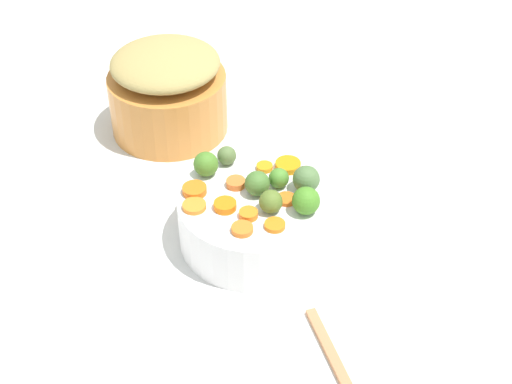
% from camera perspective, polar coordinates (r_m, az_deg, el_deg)
% --- Properties ---
extents(tabletop, '(2.40, 2.40, 0.02)m').
position_cam_1_polar(tabletop, '(1.17, -2.46, -3.22)').
color(tabletop, silver).
rests_on(tabletop, ground).
extents(serving_bowl_carrots, '(0.23, 0.23, 0.08)m').
position_cam_1_polar(serving_bowl_carrots, '(1.12, 0.00, -1.98)').
color(serving_bowl_carrots, white).
rests_on(serving_bowl_carrots, tabletop).
extents(metal_pot, '(0.21, 0.21, 0.11)m').
position_cam_1_polar(metal_pot, '(1.35, -6.60, 6.70)').
color(metal_pot, '#CE7F39').
rests_on(metal_pot, tabletop).
extents(stuffing_mound, '(0.19, 0.19, 0.05)m').
position_cam_1_polar(stuffing_mound, '(1.31, -6.86, 9.60)').
color(stuffing_mound, tan).
rests_on(stuffing_mound, metal_pot).
extents(carrot_slice_0, '(0.04, 0.04, 0.01)m').
position_cam_1_polar(carrot_slice_0, '(1.08, 2.29, -0.53)').
color(carrot_slice_0, orange).
rests_on(carrot_slice_0, serving_bowl_carrots).
extents(carrot_slice_1, '(0.04, 0.04, 0.01)m').
position_cam_1_polar(carrot_slice_1, '(1.03, -1.04, -2.80)').
color(carrot_slice_1, orange).
rests_on(carrot_slice_1, serving_bowl_carrots).
extents(carrot_slice_2, '(0.05, 0.05, 0.01)m').
position_cam_1_polar(carrot_slice_2, '(1.14, 2.42, 2.04)').
color(carrot_slice_2, orange).
rests_on(carrot_slice_2, serving_bowl_carrots).
extents(carrot_slice_3, '(0.05, 0.05, 0.01)m').
position_cam_1_polar(carrot_slice_3, '(1.10, -4.65, 0.16)').
color(carrot_slice_3, orange).
rests_on(carrot_slice_3, serving_bowl_carrots).
extents(carrot_slice_4, '(0.03, 0.03, 0.01)m').
position_cam_1_polar(carrot_slice_4, '(1.11, -1.53, 0.68)').
color(carrot_slice_4, orange).
rests_on(carrot_slice_4, serving_bowl_carrots).
extents(carrot_slice_5, '(0.03, 0.03, 0.01)m').
position_cam_1_polar(carrot_slice_5, '(1.14, 0.65, 1.90)').
color(carrot_slice_5, orange).
rests_on(carrot_slice_5, serving_bowl_carrots).
extents(carrot_slice_6, '(0.04, 0.04, 0.01)m').
position_cam_1_polar(carrot_slice_6, '(1.07, -2.34, -1.02)').
color(carrot_slice_6, orange).
rests_on(carrot_slice_6, serving_bowl_carrots).
extents(carrot_slice_7, '(0.04, 0.04, 0.01)m').
position_cam_1_polar(carrot_slice_7, '(1.06, -0.57, -1.68)').
color(carrot_slice_7, orange).
rests_on(carrot_slice_7, serving_bowl_carrots).
extents(carrot_slice_8, '(0.03, 0.03, 0.01)m').
position_cam_1_polar(carrot_slice_8, '(1.04, 1.43, -2.51)').
color(carrot_slice_8, orange).
rests_on(carrot_slice_8, serving_bowl_carrots).
extents(carrot_slice_9, '(0.05, 0.05, 0.01)m').
position_cam_1_polar(carrot_slice_9, '(1.08, -4.68, -1.05)').
color(carrot_slice_9, orange).
rests_on(carrot_slice_9, serving_bowl_carrots).
extents(brussels_sprout_0, '(0.04, 0.04, 0.04)m').
position_cam_1_polar(brussels_sprout_0, '(1.12, -3.79, 2.12)').
color(brussels_sprout_0, '#487A27').
rests_on(brussels_sprout_0, serving_bowl_carrots).
extents(brussels_sprout_1, '(0.04, 0.04, 0.04)m').
position_cam_1_polar(brussels_sprout_1, '(1.06, 3.79, -0.66)').
color(brussels_sprout_1, '#468425').
rests_on(brussels_sprout_1, serving_bowl_carrots).
extents(brussels_sprout_2, '(0.04, 0.04, 0.04)m').
position_cam_1_polar(brussels_sprout_2, '(1.09, 3.80, 0.98)').
color(brussels_sprout_2, '#507140').
rests_on(brussels_sprout_2, serving_bowl_carrots).
extents(brussels_sprout_3, '(0.03, 0.03, 0.03)m').
position_cam_1_polar(brussels_sprout_3, '(1.15, -2.22, 2.76)').
color(brussels_sprout_3, '#546D3A').
rests_on(brussels_sprout_3, serving_bowl_carrots).
extents(brussels_sprout_4, '(0.04, 0.04, 0.04)m').
position_cam_1_polar(brussels_sprout_4, '(1.09, 0.10, 0.65)').
color(brussels_sprout_4, '#48712F').
rests_on(brussels_sprout_4, serving_bowl_carrots).
extents(brussels_sprout_5, '(0.03, 0.03, 0.03)m').
position_cam_1_polar(brussels_sprout_5, '(1.10, 1.73, 1.06)').
color(brussels_sprout_5, '#4A832C').
rests_on(brussels_sprout_5, serving_bowl_carrots).
extents(brussels_sprout_6, '(0.03, 0.03, 0.03)m').
position_cam_1_polar(brussels_sprout_6, '(1.06, 1.12, -0.72)').
color(brussels_sprout_6, '#576F29').
rests_on(brussels_sprout_6, serving_bowl_carrots).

